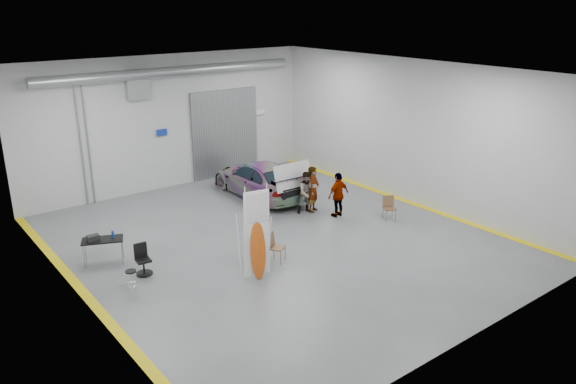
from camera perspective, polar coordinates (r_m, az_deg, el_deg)
ground at (r=20.34m, az=-1.12°, el=-4.88°), size 16.00×16.00×0.00m
room_shell at (r=20.98m, az=-4.32°, el=7.51°), size 14.02×16.18×6.01m
sedan_car at (r=24.67m, az=-2.97°, el=1.34°), size 2.35×5.37×1.53m
person_a at (r=22.76m, az=2.60°, el=0.30°), size 0.82×0.74×1.90m
person_b at (r=22.59m, az=1.98°, el=-0.05°), size 0.98×0.84×1.73m
person_c at (r=22.29m, az=5.14°, el=-0.27°), size 1.08×0.49×1.82m
surfboard_display at (r=17.19m, az=-3.01°, el=-5.05°), size 0.86×0.33×3.05m
folding_chair_near at (r=18.61m, az=-1.13°, el=-6.21°), size 0.63×0.69×0.98m
folding_chair_far at (r=22.38m, az=10.22°, el=-2.10°), size 0.60×0.65×0.95m
shop_stool at (r=17.46m, az=-15.61°, el=-8.67°), size 0.34×0.34×0.66m
work_table at (r=19.31m, az=-18.56°, el=-4.62°), size 1.46×1.12×1.06m
office_chair at (r=18.34m, az=-14.56°, el=-6.82°), size 0.53×0.53×0.99m
trunk_lid at (r=22.59m, az=0.49°, el=1.79°), size 1.79×1.09×0.04m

